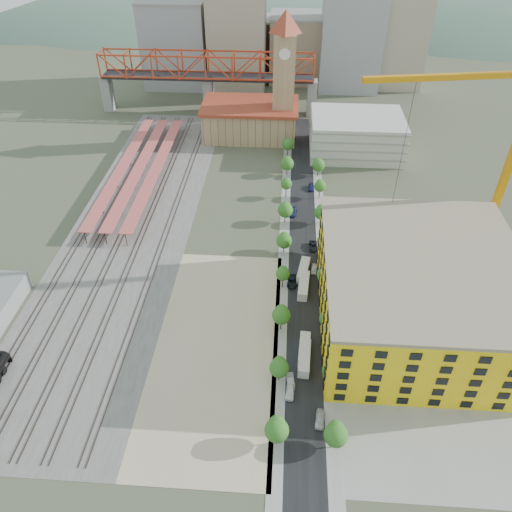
# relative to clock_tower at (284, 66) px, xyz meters

# --- Properties ---
(ground) EXTENTS (400.00, 400.00, 0.00)m
(ground) POSITION_rel_clock_tower_xyz_m (-8.00, -79.99, -28.70)
(ground) COLOR #474C38
(ground) RESTS_ON ground
(ballast_strip) EXTENTS (36.00, 165.00, 0.06)m
(ballast_strip) POSITION_rel_clock_tower_xyz_m (-44.00, -62.49, -28.67)
(ballast_strip) COLOR #605E59
(ballast_strip) RESTS_ON ground
(dirt_lot) EXTENTS (28.00, 67.00, 0.06)m
(dirt_lot) POSITION_rel_clock_tower_xyz_m (-12.00, -111.49, -28.67)
(dirt_lot) COLOR tan
(dirt_lot) RESTS_ON ground
(street_asphalt) EXTENTS (12.00, 170.00, 0.06)m
(street_asphalt) POSITION_rel_clock_tower_xyz_m (8.00, -64.99, -28.67)
(street_asphalt) COLOR black
(street_asphalt) RESTS_ON ground
(sidewalk_west) EXTENTS (3.00, 170.00, 0.04)m
(sidewalk_west) POSITION_rel_clock_tower_xyz_m (2.50, -64.99, -28.68)
(sidewalk_west) COLOR gray
(sidewalk_west) RESTS_ON ground
(sidewalk_east) EXTENTS (3.00, 170.00, 0.04)m
(sidewalk_east) POSITION_rel_clock_tower_xyz_m (13.50, -64.99, -28.68)
(sidewalk_east) COLOR gray
(sidewalk_east) RESTS_ON ground
(construction_pad) EXTENTS (50.00, 90.00, 0.06)m
(construction_pad) POSITION_rel_clock_tower_xyz_m (37.00, -99.99, -28.67)
(construction_pad) COLOR gray
(construction_pad) RESTS_ON ground
(rail_tracks) EXTENTS (26.56, 160.00, 0.18)m
(rail_tracks) POSITION_rel_clock_tower_xyz_m (-45.80, -62.49, -28.55)
(rail_tracks) COLOR #382B23
(rail_tracks) RESTS_ON ground
(platform_canopies) EXTENTS (16.00, 80.00, 4.12)m
(platform_canopies) POSITION_rel_clock_tower_xyz_m (-49.00, -34.99, -24.70)
(platform_canopies) COLOR #B95847
(platform_canopies) RESTS_ON ground
(station_hall) EXTENTS (38.00, 24.00, 13.10)m
(station_hall) POSITION_rel_clock_tower_xyz_m (-13.00, 2.01, -22.03)
(station_hall) COLOR tan
(station_hall) RESTS_ON ground
(clock_tower) EXTENTS (12.00, 12.00, 52.00)m
(clock_tower) POSITION_rel_clock_tower_xyz_m (0.00, 0.00, 0.00)
(clock_tower) COLOR tan
(clock_tower) RESTS_ON ground
(parking_garage) EXTENTS (34.00, 26.00, 14.00)m
(parking_garage) POSITION_rel_clock_tower_xyz_m (28.00, -9.99, -21.70)
(parking_garage) COLOR silver
(parking_garage) RESTS_ON ground
(truss_bridge) EXTENTS (94.00, 9.60, 25.60)m
(truss_bridge) POSITION_rel_clock_tower_xyz_m (-33.00, 25.01, -9.83)
(truss_bridge) COLOR gray
(truss_bridge) RESTS_ON ground
(construction_building) EXTENTS (44.60, 50.60, 18.80)m
(construction_building) POSITION_rel_clock_tower_xyz_m (34.00, -99.99, -19.29)
(construction_building) COLOR #FFF415
(construction_building) RESTS_ON ground
(street_trees) EXTENTS (15.40, 124.40, 8.00)m
(street_trees) POSITION_rel_clock_tower_xyz_m (8.00, -74.99, -28.70)
(street_trees) COLOR #2A631D
(street_trees) RESTS_ON ground
(skyline) EXTENTS (133.00, 46.00, 60.00)m
(skyline) POSITION_rel_clock_tower_xyz_m (-0.53, 62.32, -5.89)
(skyline) COLOR #9EA0A3
(skyline) RESTS_ON ground
(distant_hills) EXTENTS (647.00, 264.00, 227.00)m
(distant_hills) POSITION_rel_clock_tower_xyz_m (37.28, 180.01, -108.23)
(distant_hills) COLOR #4C6B59
(distant_hills) RESTS_ON ground
(tower_crane) EXTENTS (54.90, 11.37, 59.13)m
(tower_crane) POSITION_rel_clock_tower_xyz_m (54.49, -71.89, 7.80)
(tower_crane) COLOR orange
(tower_crane) RESTS_ON ground
(site_trailer_a) EXTENTS (3.00, 9.48, 2.56)m
(site_trailer_a) POSITION_rel_clock_tower_xyz_m (8.00, -114.78, -27.42)
(site_trailer_a) COLOR silver
(site_trailer_a) RESTS_ON ground
(site_trailer_b) EXTENTS (2.96, 9.09, 2.45)m
(site_trailer_b) POSITION_rel_clock_tower_xyz_m (8.00, -112.16, -27.47)
(site_trailer_b) COLOR silver
(site_trailer_b) RESTS_ON ground
(site_trailer_c) EXTENTS (3.27, 9.67, 2.60)m
(site_trailer_c) POSITION_rel_clock_tower_xyz_m (8.00, -90.65, -27.40)
(site_trailer_c) COLOR silver
(site_trailer_c) RESTS_ON ground
(site_trailer_d) EXTENTS (3.85, 9.39, 2.50)m
(site_trailer_d) POSITION_rel_clock_tower_xyz_m (8.00, -84.28, -27.45)
(site_trailer_d) COLOR silver
(site_trailer_d) RESTS_ON ground
(car_0) EXTENTS (2.35, 4.84, 1.59)m
(car_0) POSITION_rel_clock_tower_xyz_m (5.00, -123.38, -27.90)
(car_0) COLOR white
(car_0) RESTS_ON ground
(car_1) EXTENTS (1.97, 4.45, 1.42)m
(car_1) POSITION_rel_clock_tower_xyz_m (5.00, -120.75, -27.99)
(car_1) COLOR #A4A5AA
(car_1) RESTS_ON ground
(car_2) EXTENTS (2.62, 5.45, 1.50)m
(car_2) POSITION_rel_clock_tower_xyz_m (5.00, -88.49, -27.95)
(car_2) COLOR black
(car_2) RESTS_ON ground
(car_3) EXTENTS (2.35, 5.15, 1.46)m
(car_3) POSITION_rel_clock_tower_xyz_m (5.00, -55.26, -27.97)
(car_3) COLOR navy
(car_3) RESTS_ON ground
(car_4) EXTENTS (2.35, 4.76, 1.56)m
(car_4) POSITION_rel_clock_tower_xyz_m (11.00, -129.64, -27.92)
(car_4) COLOR silver
(car_4) RESTS_ON ground
(car_5) EXTENTS (1.85, 4.21, 1.35)m
(car_5) POSITION_rel_clock_tower_xyz_m (11.00, -82.87, -28.02)
(car_5) COLOR #ADADB3
(car_5) RESTS_ON ground
(car_6) EXTENTS (2.49, 5.06, 1.38)m
(car_6) POSITION_rel_clock_tower_xyz_m (11.00, -72.66, -28.00)
(car_6) COLOR black
(car_6) RESTS_ON ground
(car_7) EXTENTS (2.01, 4.64, 1.33)m
(car_7) POSITION_rel_clock_tower_xyz_m (11.00, -39.45, -28.03)
(car_7) COLOR navy
(car_7) RESTS_ON ground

